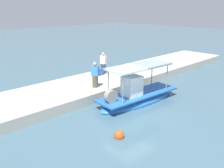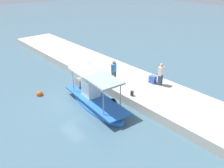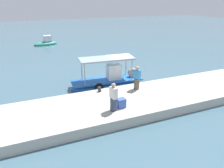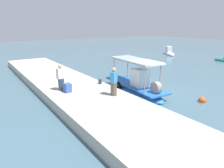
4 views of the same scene
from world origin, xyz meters
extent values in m
plane|color=#446676|center=(0.00, 0.00, 0.00)|extent=(120.00, 120.00, 0.00)
cube|color=#BBB6A9|center=(0.00, -4.62, 0.33)|extent=(36.00, 4.57, 0.65)
ellipsoid|color=blue|center=(-1.47, -0.57, 0.08)|extent=(6.27, 2.23, 0.85)
cube|color=blue|center=(-1.47, -0.57, 0.55)|extent=(6.03, 2.21, 0.10)
cube|color=white|center=(-0.86, -0.62, 1.19)|extent=(1.17, 1.04, 1.38)
cylinder|color=gray|center=(0.54, -0.07, 1.43)|extent=(0.07, 0.07, 1.85)
cylinder|color=gray|center=(0.44, -1.39, 1.43)|extent=(0.07, 0.07, 1.85)
cylinder|color=gray|center=(-3.38, 0.25, 1.43)|extent=(0.07, 0.07, 1.85)
cylinder|color=gray|center=(-3.49, -1.07, 1.43)|extent=(0.07, 0.07, 1.85)
cube|color=#91A3AA|center=(-1.47, -0.57, 2.42)|extent=(4.56, 2.07, 0.12)
torus|color=black|center=(-2.47, -1.40, 0.35)|extent=(0.75, 0.24, 0.74)
cylinder|color=gray|center=(0.86, -0.76, 0.95)|extent=(0.83, 0.41, 0.80)
cylinder|color=#35425B|center=(-3.03, -5.72, 1.07)|extent=(0.46, 0.46, 0.83)
cube|color=white|center=(-3.03, -5.72, 1.82)|extent=(0.37, 0.55, 0.68)
sphere|color=tan|center=(-3.03, -5.72, 2.29)|extent=(0.27, 0.27, 0.27)
cylinder|color=brown|center=(-0.19, -3.40, 1.07)|extent=(0.54, 0.54, 0.83)
cube|color=#398ACA|center=(-0.19, -3.40, 1.82)|extent=(0.49, 0.57, 0.68)
sphere|color=tan|center=(-0.19, -3.40, 2.30)|extent=(0.27, 0.27, 0.27)
cylinder|color=#2D2D33|center=(-2.88, -2.77, 0.83)|extent=(0.24, 0.24, 0.35)
cube|color=#3B5CB1|center=(-2.43, -5.53, 0.94)|extent=(0.53, 0.43, 0.58)
sphere|color=#DB5118|center=(2.67, 1.75, 0.10)|extent=(0.50, 0.50, 0.50)
camera|label=1|loc=(10.07, 8.94, 5.99)|focal=38.89mm
camera|label=2|loc=(-13.04, 7.87, 8.70)|focal=37.34mm
camera|label=3|loc=(-7.41, -16.11, 7.00)|focal=33.90mm
camera|label=4|loc=(9.77, -10.33, 4.90)|focal=32.81mm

